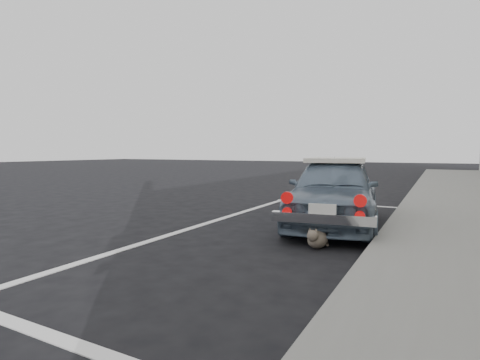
# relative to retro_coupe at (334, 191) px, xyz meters

# --- Properties ---
(ground) EXTENTS (80.00, 80.00, 0.00)m
(ground) POSITION_rel_retro_coupe_xyz_m (-0.98, -4.02, -0.56)
(ground) COLOR black
(ground) RESTS_ON ground
(pline_rear) EXTENTS (3.00, 0.12, 0.01)m
(pline_rear) POSITION_rel_retro_coupe_xyz_m (-0.48, -4.52, -0.56)
(pline_rear) COLOR silver
(pline_rear) RESTS_ON ground
(pline_front) EXTENTS (3.00, 0.12, 0.01)m
(pline_front) POSITION_rel_retro_coupe_xyz_m (-0.48, 2.48, -0.56)
(pline_front) COLOR silver
(pline_front) RESTS_ON ground
(pline_side) EXTENTS (0.12, 7.00, 0.01)m
(pline_side) POSITION_rel_retro_coupe_xyz_m (-1.88, -1.02, -0.56)
(pline_side) COLOR silver
(pline_side) RESTS_ON ground
(retro_coupe) EXTENTS (1.81, 3.43, 1.11)m
(retro_coupe) POSITION_rel_retro_coupe_xyz_m (0.00, 0.00, 0.00)
(retro_coupe) COLOR slate
(retro_coupe) RESTS_ON ground
(cat) EXTENTS (0.26, 0.53, 0.28)m
(cat) POSITION_rel_retro_coupe_xyz_m (0.19, -1.55, -0.43)
(cat) COLOR #62574B
(cat) RESTS_ON ground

